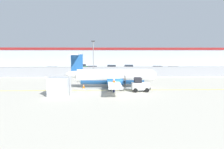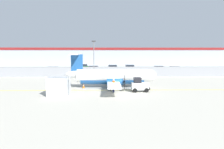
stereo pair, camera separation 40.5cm
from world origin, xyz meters
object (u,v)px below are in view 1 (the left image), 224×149
baggage_tug (140,85)px  traffic_cone_near_left (134,85)px  traffic_cone_near_right (84,86)px  parked_car_0 (51,70)px  parked_car_6 (174,70)px  parked_car_5 (157,69)px  apron_light_pole (93,56)px  cargo_container (59,86)px  parked_car_3 (111,68)px  commuter_airplane (114,77)px  ground_crew_worker (114,85)px  parked_car_1 (82,67)px  parked_car_4 (128,68)px  parked_car_2 (93,69)px

baggage_tug → traffic_cone_near_left: 3.99m
traffic_cone_near_left → traffic_cone_near_right: size_ratio=1.00×
parked_car_0 → parked_car_6: (29.35, 0.31, 0.00)m
parked_car_5 → parked_car_6: 4.07m
apron_light_pole → traffic_cone_near_left: bearing=-55.2°
cargo_container → parked_car_0: cargo_container is taller
parked_car_0 → parked_car_5: same height
baggage_tug → traffic_cone_near_right: bearing=156.5°
parked_car_3 → commuter_airplane: bearing=94.4°
parked_car_3 → parked_car_6: same height
baggage_tug → ground_crew_worker: 3.42m
traffic_cone_near_left → parked_car_3: bearing=95.7°
parked_car_1 → apron_light_pole: bearing=99.4°
commuter_airplane → parked_car_1: commuter_airplane is taller
parked_car_0 → parked_car_1: bearing=-125.4°
commuter_airplane → parked_car_4: size_ratio=3.73×
baggage_tug → ground_crew_worker: size_ratio=1.40×
commuter_airplane → parked_car_5: commuter_airplane is taller
baggage_tug → apron_light_pole: (-6.75, 13.27, 3.45)m
commuter_airplane → parked_car_2: 23.08m
apron_light_pole → traffic_cone_near_right: bearing=-95.0°
traffic_cone_near_left → parked_car_3: (-2.58, 25.69, 0.58)m
parked_car_0 → parked_car_2: (9.61, 2.57, 0.00)m
ground_crew_worker → traffic_cone_near_right: (-4.24, 3.10, -0.64)m
parked_car_5 → apron_light_pole: size_ratio=0.60×
traffic_cone_near_right → apron_light_pole: size_ratio=0.09×
ground_crew_worker → cargo_container: bearing=-4.4°
parked_car_4 → parked_car_2: bearing=19.3°
parked_car_1 → apron_light_pole: apron_light_pole is taller
commuter_airplane → parked_car_4: 26.97m
commuter_airplane → parked_car_2: (-4.28, 22.66, -0.71)m
parked_car_2 → traffic_cone_near_left: bearing=-66.9°
parked_car_2 → parked_car_3: (4.71, 3.53, 0.00)m
baggage_tug → traffic_cone_near_left: size_ratio=3.71×
parked_car_0 → parked_car_6: bearing=176.7°
parked_car_3 → parked_car_0: bearing=28.4°
baggage_tug → parked_car_1: 35.32m
traffic_cone_near_right → traffic_cone_near_left: bearing=7.6°
parked_car_2 → parked_car_5: 15.96m
baggage_tug → parked_car_0: bearing=123.8°
ground_crew_worker → traffic_cone_near_left: ground_crew_worker is taller
parked_car_1 → traffic_cone_near_right: bearing=93.7°
ground_crew_worker → parked_car_5: bearing=-137.1°
parked_car_0 → ground_crew_worker: bearing=116.2°
parked_car_0 → parked_car_3: same height
commuter_airplane → parked_car_4: (4.98, 26.50, -0.71)m
parked_car_3 → parked_car_4: bearing=-170.8°
commuter_airplane → parked_car_5: bearing=61.9°
ground_crew_worker → parked_car_6: (15.59, 23.99, -0.06)m
parked_car_1 → traffic_cone_near_left: bearing=107.4°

